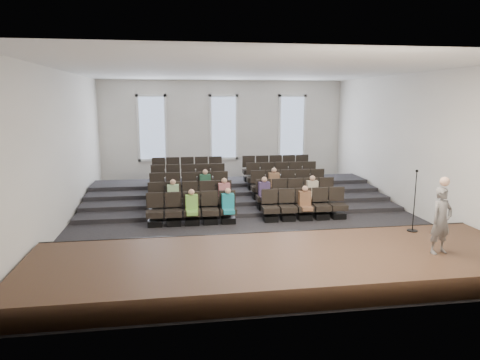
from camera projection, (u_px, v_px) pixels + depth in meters
name	position (u px, v px, depth m)	size (l,w,h in m)	color
ground	(247.00, 217.00, 15.01)	(14.00, 14.00, 0.00)	black
ceiling	(247.00, 70.00, 14.08)	(12.00, 14.00, 0.02)	white
wall_back	(224.00, 131.00, 21.36)	(12.00, 0.04, 5.00)	white
wall_front	(311.00, 188.00, 7.72)	(12.00, 0.04, 5.00)	white
wall_left	(61.00, 149.00, 13.66)	(0.04, 14.00, 5.00)	white
wall_right	(411.00, 144.00, 15.43)	(0.04, 14.00, 5.00)	white
stage	(282.00, 265.00, 10.01)	(11.80, 3.60, 0.50)	#3F281B
stage_lip	(266.00, 241.00, 11.73)	(11.80, 0.06, 0.52)	black
risers	(234.00, 193.00, 18.05)	(11.80, 4.80, 0.60)	black
seating_rows	(240.00, 189.00, 16.38)	(6.80, 4.70, 1.67)	black
windows	(224.00, 127.00, 21.26)	(8.44, 0.10, 3.24)	white
audience	(243.00, 193.00, 15.17)	(5.45, 2.64, 1.10)	#77B849
speaker	(441.00, 221.00, 9.96)	(0.58, 0.38, 1.58)	#615E5C
mic_stand	(414.00, 213.00, 11.70)	(0.29, 0.29, 1.72)	black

